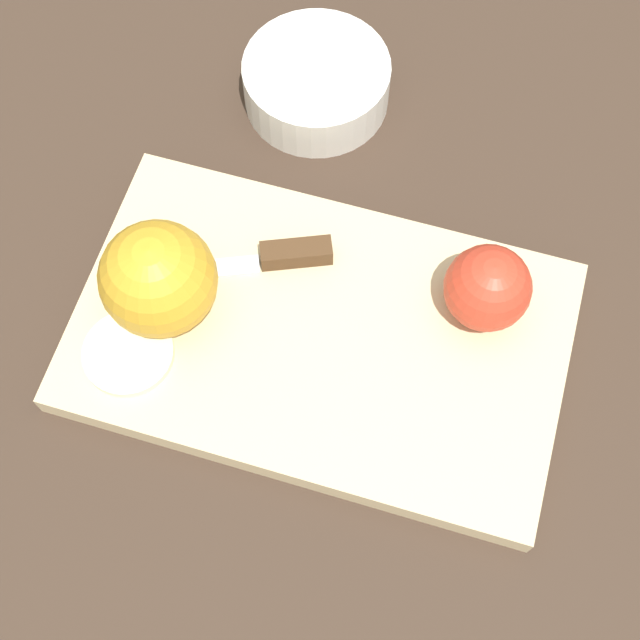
% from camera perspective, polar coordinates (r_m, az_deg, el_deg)
% --- Properties ---
extents(ground_plane, '(4.00, 4.00, 0.00)m').
position_cam_1_polar(ground_plane, '(0.69, 0.00, -1.44)').
color(ground_plane, '#38281E').
extents(cutting_board, '(0.40, 0.29, 0.02)m').
position_cam_1_polar(cutting_board, '(0.68, 0.00, -1.08)').
color(cutting_board, '#D1B789').
rests_on(cutting_board, ground_plane).
extents(apple_half_left, '(0.06, 0.06, 0.06)m').
position_cam_1_polar(apple_half_left, '(0.66, 10.69, 2.03)').
color(apple_half_left, red).
rests_on(apple_half_left, cutting_board).
extents(apple_half_right, '(0.09, 0.09, 0.09)m').
position_cam_1_polar(apple_half_right, '(0.65, -10.33, 2.58)').
color(apple_half_right, gold).
rests_on(apple_half_right, cutting_board).
extents(knife, '(0.15, 0.10, 0.02)m').
position_cam_1_polar(knife, '(0.69, -3.00, 4.09)').
color(knife, silver).
rests_on(knife, cutting_board).
extents(apple_slice, '(0.07, 0.07, 0.01)m').
position_cam_1_polar(apple_slice, '(0.67, -12.17, -2.08)').
color(apple_slice, beige).
rests_on(apple_slice, cutting_board).
extents(bowl, '(0.13, 0.13, 0.04)m').
position_cam_1_polar(bowl, '(0.79, -0.23, 15.09)').
color(bowl, silver).
rests_on(bowl, ground_plane).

